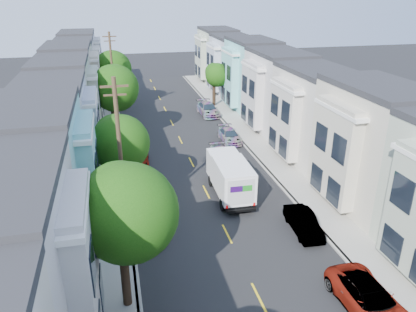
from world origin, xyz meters
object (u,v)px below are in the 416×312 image
tree_far_r (216,75)px  parked_left_d (137,159)px  tree_d (114,89)px  parked_left_c (149,223)px  utility_pole_far (113,75)px  lead_sedan (222,156)px  parked_right_b (303,223)px  utility_pole_near (121,158)px  parked_right_d (208,109)px  fedex_truck (230,176)px  parked_right_c (229,136)px  tree_c (119,144)px  tree_b (126,213)px  parked_right_a (370,300)px  tree_e (112,69)px

tree_far_r → parked_left_d: bearing=-124.0°
tree_d → parked_left_c: (1.40, -17.85, -4.82)m
utility_pole_far → lead_sedan: size_ratio=2.38×
parked_right_b → utility_pole_far: bearing=114.9°
utility_pole_near → parked_left_c: utility_pole_near is taller
parked_left_c → parked_right_d: bearing=65.5°
fedex_truck → parked_right_c: size_ratio=1.46×
tree_d → fedex_truck: size_ratio=1.28×
tree_c → parked_left_d: size_ratio=1.45×
tree_c → parked_right_c: bearing=43.6°
tree_d → parked_left_d: bearing=-78.5°
tree_b → lead_sedan: bearing=61.1°
tree_c → utility_pole_far: bearing=90.0°
utility_pole_near → parked_right_d: utility_pole_near is taller
parked_left_d → parked_right_a: (9.80, -20.55, 0.07)m
tree_d → parked_left_c: 18.54m
utility_pole_far → parked_left_d: (1.40, -15.61, -4.50)m
tree_c → tree_e: (0.00, 25.85, 0.52)m
parked_left_d → tree_e: bearing=97.9°
tree_e → tree_b: bearing=-90.0°
tree_d → utility_pole_far: utility_pole_far is taller
tree_d → parked_left_c: tree_d is taller
parked_right_c → parked_left_d: bearing=-157.0°
tree_far_r → tree_e: bearing=172.2°
parked_left_c → parked_right_a: bearing=-47.2°
tree_b → parked_left_d: (1.40, 17.38, -4.64)m
parked_left_d → utility_pole_far: bearing=98.9°
tree_c → parked_left_c: (1.40, -4.39, -3.96)m
tree_c → parked_right_d: bearing=61.2°
tree_far_r → utility_pole_far: size_ratio=0.58×
utility_pole_near → parked_right_c: bearing=52.2°
parked_left_d → parked_right_c: 10.61m
parked_right_b → parked_right_c: parked_right_b is taller
lead_sedan → parked_right_a: (2.21, -19.44, 0.09)m
utility_pole_near → parked_right_a: 15.76m
tree_d → tree_c: bearing=-90.0°
tree_d → parked_right_c: bearing=-14.1°
parked_left_d → parked_right_b: parked_right_b is taller
tree_b → parked_right_b: (11.20, 4.14, -4.63)m
tree_far_r → parked_left_d: 21.36m
parked_left_c → parked_left_d: parked_left_c is taller
tree_e → tree_c: bearing=-90.0°
tree_far_r → parked_left_c: (-11.79, -28.44, -3.44)m
lead_sedan → parked_right_b: (2.21, -12.13, 0.04)m
parked_right_b → parked_right_d: (0.00, 27.01, 0.08)m
parked_left_d → parked_right_a: bearing=-60.8°
lead_sedan → tree_d: bearing=139.0°
parked_right_a → parked_right_d: (0.00, 34.32, 0.03)m
fedex_truck → parked_right_b: size_ratio=1.55×
tree_b → utility_pole_far: size_ratio=0.77×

